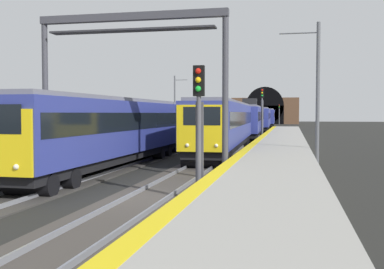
# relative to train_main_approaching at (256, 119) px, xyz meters

# --- Properties ---
(ground_plane) EXTENTS (320.00, 320.00, 0.00)m
(ground_plane) POSITION_rel_train_main_approaching_xyz_m (-51.31, 0.00, -2.29)
(ground_plane) COLOR black
(platform_right) EXTENTS (112.00, 3.79, 1.07)m
(platform_right) POSITION_rel_train_main_approaching_xyz_m (-51.31, -4.12, -1.75)
(platform_right) COLOR #9E9B93
(platform_right) RESTS_ON ground_plane
(platform_right_edge_strip) EXTENTS (112.00, 0.50, 0.01)m
(platform_right_edge_strip) POSITION_rel_train_main_approaching_xyz_m (-51.31, -2.47, -1.21)
(platform_right_edge_strip) COLOR yellow
(platform_right_edge_strip) RESTS_ON platform_right
(track_main_line) EXTENTS (160.00, 3.13, 0.21)m
(track_main_line) POSITION_rel_train_main_approaching_xyz_m (-51.31, 0.00, -2.24)
(track_main_line) COLOR #423D38
(track_main_line) RESTS_ON ground_plane
(track_adjacent_line) EXTENTS (160.00, 2.87, 0.21)m
(track_adjacent_line) POSITION_rel_train_main_approaching_xyz_m (-51.31, 4.80, -2.24)
(track_adjacent_line) COLOR #383533
(track_adjacent_line) RESTS_ON ground_plane
(train_main_approaching) EXTENTS (86.06, 3.44, 4.86)m
(train_main_approaching) POSITION_rel_train_main_approaching_xyz_m (0.00, 0.00, 0.00)
(train_main_approaching) COLOR navy
(train_main_approaching) RESTS_ON ground_plane
(train_adjacent_platform) EXTENTS (38.60, 3.12, 3.93)m
(train_adjacent_platform) POSITION_rel_train_main_approaching_xyz_m (-33.81, 4.80, -0.04)
(train_adjacent_platform) COLOR navy
(train_adjacent_platform) RESTS_ON ground_plane
(railway_signal_near) EXTENTS (0.39, 0.38, 4.73)m
(railway_signal_near) POSITION_rel_train_main_approaching_xyz_m (-51.26, -1.81, 0.60)
(railway_signal_near) COLOR #4C4C54
(railway_signal_near) RESTS_ON ground_plane
(railway_signal_mid) EXTENTS (0.39, 0.38, 5.79)m
(railway_signal_mid) POSITION_rel_train_main_approaching_xyz_m (-16.08, -1.81, 1.19)
(railway_signal_mid) COLOR #4C4C54
(railway_signal_mid) RESTS_ON ground_plane
(railway_signal_far) EXTENTS (0.39, 0.38, 5.39)m
(railway_signal_far) POSITION_rel_train_main_approaching_xyz_m (56.47, -1.81, 0.97)
(railway_signal_far) COLOR #4C4C54
(railway_signal_far) RESTS_ON ground_plane
(overhead_signal_gantry) EXTENTS (0.70, 9.13, 7.75)m
(overhead_signal_gantry) POSITION_rel_train_main_approaching_xyz_m (-46.26, 2.40, 3.56)
(overhead_signal_gantry) COLOR #3F3F47
(overhead_signal_gantry) RESTS_ON ground_plane
(tunnel_portal) EXTENTS (2.36, 18.83, 10.55)m
(tunnel_portal) POSITION_rel_train_main_approaching_xyz_m (65.90, 2.40, 1.47)
(tunnel_portal) COLOR brown
(tunnel_portal) RESTS_ON ground_plane
(catenary_mast_near) EXTENTS (0.22, 1.94, 8.36)m
(catenary_mast_near) POSITION_rel_train_main_approaching_xyz_m (-3.25, 11.19, 2.00)
(catenary_mast_near) COLOR #595B60
(catenary_mast_near) RESTS_ON ground_plane
(catenary_mast_far) EXTENTS (0.22, 2.33, 8.35)m
(catenary_mast_far) POSITION_rel_train_main_approaching_xyz_m (-39.02, -6.38, 2.01)
(catenary_mast_far) COLOR #595B60
(catenary_mast_far) RESTS_ON ground_plane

